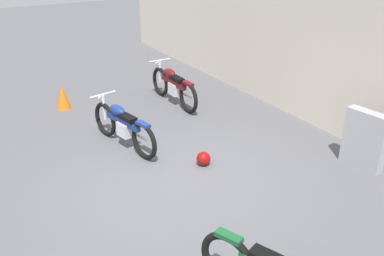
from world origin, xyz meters
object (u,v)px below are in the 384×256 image
Objects in this scene: traffic_cone at (63,97)px; motorcycle_blue at (123,125)px; helmet at (203,159)px; motorcycle_maroon at (173,86)px; stone_marker at (365,140)px.

traffic_cone is 0.29× the size of motorcycle_blue.
motorcycle_blue is at bearing -146.71° from helmet.
traffic_cone is 0.28× the size of motorcycle_maroon.
stone_marker is 1.81× the size of traffic_cone.
stone_marker reaches higher than motorcycle_blue.
motorcycle_maroon is (-2.80, 0.93, 0.31)m from helmet.
motorcycle_maroon is (-4.18, -1.33, -0.07)m from stone_marker.
stone_marker is 4.11× the size of helmet.
motorcycle_blue is at bearing 10.78° from traffic_cone.
motorcycle_blue is (2.43, 0.46, 0.14)m from traffic_cone.
traffic_cone is 2.48m from motorcycle_blue.
motorcycle_maroon is at bearing 66.67° from traffic_cone.
motorcycle_maroon reaches higher than traffic_cone.
motorcycle_blue is at bearing -131.01° from stone_marker.
traffic_cone is (-5.17, -3.62, -0.22)m from stone_marker.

